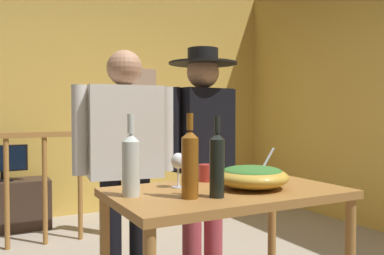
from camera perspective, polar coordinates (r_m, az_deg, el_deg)
back_wall at (r=5.00m, az=-14.49°, el=4.51°), size 4.90×0.10×2.82m
side_wall_right at (r=4.71m, az=22.27°, el=4.59°), size 0.10×3.94×2.82m
framed_picture at (r=5.12m, az=-7.67°, el=5.86°), size 0.50×0.03×0.42m
stair_railing at (r=3.91m, az=-21.73°, el=-6.44°), size 2.29×0.10×1.07m
tv_console at (r=4.61m, az=-25.01°, el=-9.88°), size 0.90×0.40×0.50m
flat_screen_tv at (r=4.51m, az=-25.08°, el=-4.10°), size 0.48×0.12×0.36m
serving_table at (r=2.04m, az=4.86°, el=-11.42°), size 1.13×0.68×0.81m
salad_bowl at (r=2.04m, az=8.42°, el=-6.70°), size 0.36×0.36×0.20m
wine_glass at (r=2.03m, az=-1.94°, el=-4.94°), size 0.07×0.07×0.17m
wine_bottle_amber at (r=1.78m, az=-0.29°, el=-4.97°), size 0.07×0.07×0.37m
wine_bottle_dark at (r=1.80m, az=3.52°, el=-5.07°), size 0.07×0.07×0.36m
wine_bottle_clear at (r=1.84m, az=-8.55°, el=-4.96°), size 0.08×0.08×0.37m
mug_red at (r=2.23m, az=2.06°, el=-6.36°), size 0.12×0.08×0.09m
person_standing_left at (r=2.54m, az=-9.36°, el=-3.73°), size 0.63×0.27×1.57m
person_standing_right at (r=2.76m, az=1.52°, el=-2.64°), size 0.55×0.46×1.62m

